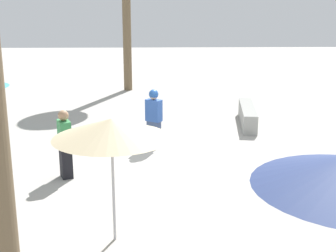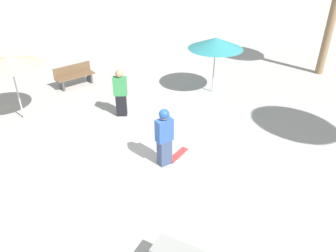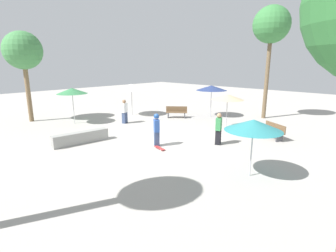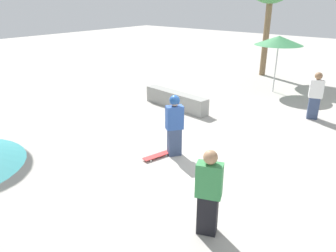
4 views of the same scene
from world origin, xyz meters
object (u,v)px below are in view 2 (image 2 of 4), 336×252
at_px(shade_umbrella_teal, 216,43).
at_px(bystander_far, 121,93).
at_px(skater_main, 164,136).
at_px(bench_far, 75,76).
at_px(shade_umbrella_tan, 10,61).
at_px(skateboard, 178,155).

xyz_separation_m(shade_umbrella_teal, bystander_far, (-3.01, 2.46, -1.13)).
distance_m(skater_main, shade_umbrella_teal, 5.20).
xyz_separation_m(bench_far, shade_umbrella_tan, (-2.99, 0.05, 1.61)).
distance_m(skateboard, bystander_far, 3.19).
relative_size(skater_main, bystander_far, 1.02).
distance_m(bench_far, shade_umbrella_teal, 5.83).
xyz_separation_m(skater_main, shade_umbrella_teal, (5.09, -0.07, 1.05)).
xyz_separation_m(skateboard, bystander_far, (1.64, 2.63, 0.76)).
height_order(skateboard, shade_umbrella_teal, shade_umbrella_teal).
relative_size(skater_main, bench_far, 1.04).
bearing_deg(skateboard, bench_far, 73.93).
xyz_separation_m(skater_main, skateboard, (0.44, -0.24, -0.84)).
xyz_separation_m(skateboard, bench_far, (3.24, 5.63, 0.37)).
bearing_deg(skater_main, shade_umbrella_tan, 117.77).
bearing_deg(skateboard, skater_main, 165.18).
relative_size(skateboard, shade_umbrella_tan, 0.37).
height_order(skater_main, shade_umbrella_teal, shade_umbrella_teal).
bearing_deg(bystander_far, skateboard, 125.65).
bearing_deg(shade_umbrella_teal, shade_umbrella_tan, 128.65).
bearing_deg(shade_umbrella_teal, skater_main, 179.25).
bearing_deg(skater_main, shade_umbrella_teal, 34.25).
distance_m(skater_main, skateboard, 0.98).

